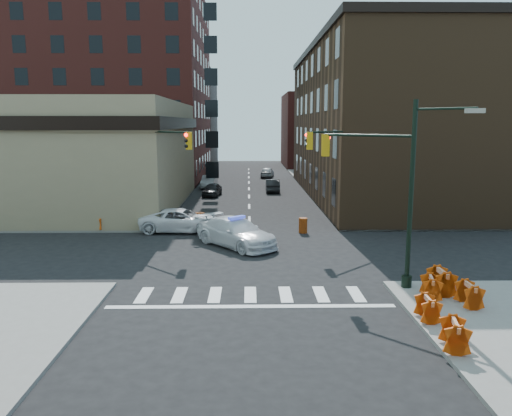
{
  "coord_description": "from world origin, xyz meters",
  "views": [
    {
      "loc": [
        -0.08,
        -27.02,
        7.17
      ],
      "look_at": [
        0.38,
        2.26,
        2.2
      ],
      "focal_mm": 35.0,
      "sensor_mm": 36.0,
      "label": 1
    }
  ],
  "objects_px": {
    "police_car": "(236,232)",
    "barrel_bank": "(200,220)",
    "barricade_nw_a": "(124,218)",
    "pedestrian_b": "(105,208)",
    "parked_car_wnear": "(212,190)",
    "pedestrian_a": "(158,211)",
    "barrel_road": "(303,225)",
    "pickup": "(182,220)",
    "parked_car_wfar": "(209,182)",
    "parked_car_enear": "(272,185)",
    "barricade_se_a": "(431,288)"
  },
  "relations": [
    {
      "from": "parked_car_enear",
      "to": "barrel_road",
      "type": "height_order",
      "value": "parked_car_enear"
    },
    {
      "from": "barrel_road",
      "to": "barrel_bank",
      "type": "relative_size",
      "value": 0.91
    },
    {
      "from": "pickup",
      "to": "pedestrian_a",
      "type": "height_order",
      "value": "pedestrian_a"
    },
    {
      "from": "parked_car_wfar",
      "to": "barrel_road",
      "type": "height_order",
      "value": "parked_car_wfar"
    },
    {
      "from": "police_car",
      "to": "parked_car_enear",
      "type": "relative_size",
      "value": 1.41
    },
    {
      "from": "pickup",
      "to": "parked_car_enear",
      "type": "xyz_separation_m",
      "value": [
        7.04,
        19.74,
        -0.1
      ]
    },
    {
      "from": "barricade_nw_a",
      "to": "parked_car_wfar",
      "type": "bearing_deg",
      "value": 75.28
    },
    {
      "from": "police_car",
      "to": "barrel_bank",
      "type": "distance_m",
      "value": 5.79
    },
    {
      "from": "parked_car_enear",
      "to": "barricade_se_a",
      "type": "relative_size",
      "value": 3.39
    },
    {
      "from": "pedestrian_a",
      "to": "barricade_nw_a",
      "type": "relative_size",
      "value": 1.53
    },
    {
      "from": "police_car",
      "to": "parked_car_enear",
      "type": "distance_m",
      "value": 24.07
    },
    {
      "from": "parked_car_enear",
      "to": "barrel_road",
      "type": "xyz_separation_m",
      "value": [
        1.05,
        -20.24,
        -0.17
      ]
    },
    {
      "from": "pickup",
      "to": "pedestrian_b",
      "type": "distance_m",
      "value": 6.96
    },
    {
      "from": "pickup",
      "to": "pedestrian_b",
      "type": "bearing_deg",
      "value": 63.75
    },
    {
      "from": "pickup",
      "to": "parked_car_wnear",
      "type": "relative_size",
      "value": 1.46
    },
    {
      "from": "parked_car_enear",
      "to": "barrel_bank",
      "type": "xyz_separation_m",
      "value": [
        -5.92,
        -18.68,
        -0.11
      ]
    },
    {
      "from": "police_car",
      "to": "barricade_nw_a",
      "type": "distance_m",
      "value": 10.05
    },
    {
      "from": "pickup",
      "to": "parked_car_enear",
      "type": "bearing_deg",
      "value": -16.62
    },
    {
      "from": "pickup",
      "to": "barricade_se_a",
      "type": "relative_size",
      "value": 4.61
    },
    {
      "from": "parked_car_wnear",
      "to": "barrel_road",
      "type": "height_order",
      "value": "parked_car_wnear"
    },
    {
      "from": "parked_car_enear",
      "to": "pickup",
      "type": "bearing_deg",
      "value": 70.73
    },
    {
      "from": "pedestrian_b",
      "to": "barricade_nw_a",
      "type": "distance_m",
      "value": 2.34
    },
    {
      "from": "pedestrian_a",
      "to": "barrel_bank",
      "type": "height_order",
      "value": "pedestrian_a"
    },
    {
      "from": "parked_car_enear",
      "to": "barricade_se_a",
      "type": "xyz_separation_m",
      "value": [
        4.84,
        -33.28,
        -0.07
      ]
    },
    {
      "from": "pedestrian_a",
      "to": "pedestrian_b",
      "type": "bearing_deg",
      "value": -174.61
    },
    {
      "from": "pedestrian_a",
      "to": "barricade_se_a",
      "type": "xyz_separation_m",
      "value": [
        13.84,
        -15.63,
        -0.44
      ]
    },
    {
      "from": "pickup",
      "to": "pedestrian_b",
      "type": "xyz_separation_m",
      "value": [
        -6.07,
        3.4,
        0.28
      ]
    },
    {
      "from": "pickup",
      "to": "parked_car_wfar",
      "type": "bearing_deg",
      "value": 2.91
    },
    {
      "from": "parked_car_wnear",
      "to": "pedestrian_a",
      "type": "xyz_separation_m",
      "value": [
        -2.81,
        -14.57,
        0.39
      ]
    },
    {
      "from": "parked_car_enear",
      "to": "barrel_bank",
      "type": "distance_m",
      "value": 19.59
    },
    {
      "from": "police_car",
      "to": "pickup",
      "type": "xyz_separation_m",
      "value": [
        -3.74,
        4.1,
        -0.06
      ]
    },
    {
      "from": "parked_car_enear",
      "to": "police_car",
      "type": "bearing_deg",
      "value": 82.47
    },
    {
      "from": "police_car",
      "to": "pickup",
      "type": "height_order",
      "value": "police_car"
    },
    {
      "from": "pedestrian_b",
      "to": "parked_car_enear",
      "type": "bearing_deg",
      "value": 20.74
    },
    {
      "from": "police_car",
      "to": "barricade_nw_a",
      "type": "relative_size",
      "value": 4.95
    },
    {
      "from": "parked_car_wnear",
      "to": "parked_car_enear",
      "type": "xyz_separation_m",
      "value": [
        6.19,
        3.09,
        0.02
      ]
    },
    {
      "from": "pedestrian_a",
      "to": "barrel_bank",
      "type": "xyz_separation_m",
      "value": [
        3.08,
        -1.03,
        -0.48
      ]
    },
    {
      "from": "parked_car_enear",
      "to": "pedestrian_b",
      "type": "relative_size",
      "value": 2.27
    },
    {
      "from": "pedestrian_b",
      "to": "barricade_se_a",
      "type": "height_order",
      "value": "pedestrian_b"
    },
    {
      "from": "pedestrian_a",
      "to": "barricade_se_a",
      "type": "relative_size",
      "value": 1.48
    },
    {
      "from": "barrel_road",
      "to": "barrel_bank",
      "type": "height_order",
      "value": "barrel_bank"
    },
    {
      "from": "parked_car_wfar",
      "to": "parked_car_enear",
      "type": "bearing_deg",
      "value": -22.79
    },
    {
      "from": "pickup",
      "to": "barrel_bank",
      "type": "xyz_separation_m",
      "value": [
        1.12,
        1.06,
        -0.21
      ]
    },
    {
      "from": "barricade_nw_a",
      "to": "pedestrian_b",
      "type": "bearing_deg",
      "value": 136.65
    },
    {
      "from": "parked_car_enear",
      "to": "pedestrian_a",
      "type": "bearing_deg",
      "value": 63.34
    },
    {
      "from": "parked_car_enear",
      "to": "barricade_nw_a",
      "type": "height_order",
      "value": "parked_car_enear"
    },
    {
      "from": "parked_car_wnear",
      "to": "barricade_se_a",
      "type": "height_order",
      "value": "parked_car_wnear"
    },
    {
      "from": "pedestrian_b",
      "to": "barrel_road",
      "type": "bearing_deg",
      "value": -45.93
    },
    {
      "from": "pedestrian_a",
      "to": "barrel_bank",
      "type": "relative_size",
      "value": 1.6
    },
    {
      "from": "barrel_road",
      "to": "barricade_nw_a",
      "type": "distance_m",
      "value": 12.64
    }
  ]
}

